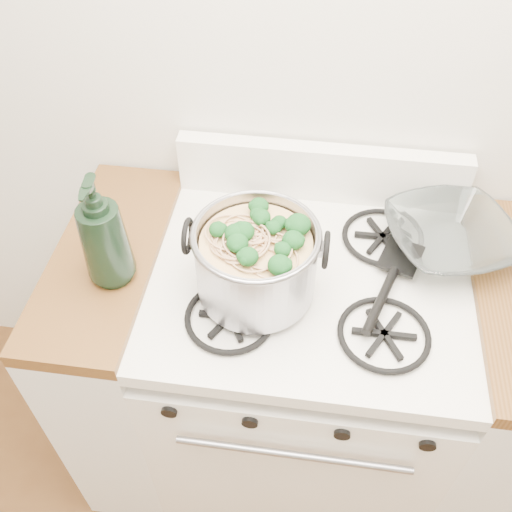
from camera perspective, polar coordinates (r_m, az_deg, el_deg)
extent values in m
plane|color=silver|center=(1.36, 8.01, 21.40)|extent=(3.60, 0.00, 3.60)
cube|color=white|center=(1.77, 4.33, -12.59)|extent=(0.76, 0.65, 0.81)
cube|color=white|center=(1.39, 5.42, -2.69)|extent=(0.76, 0.65, 0.04)
cube|color=black|center=(1.63, 3.34, -21.84)|extent=(0.58, 0.02, 0.46)
cube|color=black|center=(1.36, 5.52, -1.83)|extent=(0.60, 0.56, 0.02)
cylinder|color=black|center=(1.32, -8.58, -14.81)|extent=(0.04, 0.03, 0.04)
cylinder|color=black|center=(1.30, -0.56, -15.94)|extent=(0.04, 0.03, 0.04)
cylinder|color=black|center=(1.30, 8.61, -16.85)|extent=(0.04, 0.03, 0.04)
cylinder|color=black|center=(1.32, 16.74, -17.32)|extent=(0.04, 0.03, 0.04)
cube|color=silver|center=(1.81, -11.93, -9.91)|extent=(0.25, 0.65, 0.88)
cube|color=#533214|center=(1.46, -14.68, -0.02)|extent=(0.25, 0.65, 0.04)
cylinder|color=#95949D|center=(1.25, 0.00, -0.55)|extent=(0.27, 0.27, 0.18)
torus|color=#95949D|center=(1.19, 0.00, 2.19)|extent=(0.28, 0.28, 0.01)
torus|color=black|center=(1.23, -6.86, 1.99)|extent=(0.01, 0.08, 0.08)
torus|color=black|center=(1.20, 7.02, 0.61)|extent=(0.01, 0.08, 0.08)
cylinder|color=tan|center=(1.26, 0.00, -0.96)|extent=(0.24, 0.24, 0.15)
sphere|color=#124618|center=(1.19, 0.00, 2.04)|extent=(0.04, 0.04, 0.04)
sphere|color=#124618|center=(1.19, 0.00, 2.04)|extent=(0.04, 0.04, 0.04)
sphere|color=#124618|center=(1.19, 0.00, 2.04)|extent=(0.04, 0.04, 0.04)
sphere|color=#124618|center=(1.19, 0.00, 2.04)|extent=(0.04, 0.04, 0.04)
sphere|color=#124618|center=(1.19, 0.00, 2.04)|extent=(0.04, 0.04, 0.04)
sphere|color=#124618|center=(1.19, 0.00, 2.04)|extent=(0.04, 0.04, 0.04)
sphere|color=#124618|center=(1.19, 0.00, 2.04)|extent=(0.04, 0.04, 0.04)
sphere|color=#124618|center=(1.19, 0.00, 2.04)|extent=(0.04, 0.04, 0.04)
sphere|color=#124618|center=(1.19, 0.00, 2.04)|extent=(0.04, 0.04, 0.04)
sphere|color=#124618|center=(1.19, 0.00, 2.04)|extent=(0.04, 0.04, 0.04)
sphere|color=#124618|center=(1.19, 0.00, 2.04)|extent=(0.04, 0.04, 0.04)
sphere|color=#124618|center=(1.19, 0.00, 2.04)|extent=(0.04, 0.04, 0.04)
sphere|color=#124618|center=(1.19, 0.00, 2.04)|extent=(0.04, 0.04, 0.04)
sphere|color=#124618|center=(1.19, 0.00, 2.04)|extent=(0.04, 0.04, 0.04)
imported|color=white|center=(1.46, 18.54, 1.26)|extent=(0.15, 0.15, 0.03)
imported|color=black|center=(1.28, -15.12, 2.35)|extent=(0.12, 0.12, 0.29)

